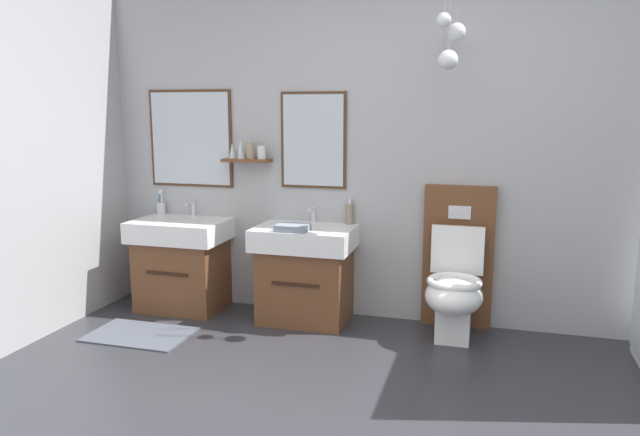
{
  "coord_description": "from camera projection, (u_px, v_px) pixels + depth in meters",
  "views": [
    {
      "loc": [
        0.51,
        -2.23,
        1.51
      ],
      "look_at": [
        -0.62,
        1.67,
        0.77
      ],
      "focal_mm": 33.49,
      "sensor_mm": 36.0,
      "label": 1
    }
  ],
  "objects": [
    {
      "name": "wall_back",
      "position": [
        416.0,
        145.0,
        4.18
      ],
      "size": [
        4.92,
        0.55,
        2.53
      ],
      "color": "#A8A8AA",
      "rests_on": "ground"
    },
    {
      "name": "bath_mat",
      "position": [
        140.0,
        335.0,
        4.04
      ],
      "size": [
        0.68,
        0.44,
        0.01
      ],
      "primitive_type": "cube",
      "color": "#474C56",
      "rests_on": "ground"
    },
    {
      "name": "vanity_sink_left",
      "position": [
        182.0,
        262.0,
        4.55
      ],
      "size": [
        0.7,
        0.51,
        0.69
      ],
      "color": "brown",
      "rests_on": "ground"
    },
    {
      "name": "tap_on_left_sink",
      "position": [
        192.0,
        207.0,
        4.66
      ],
      "size": [
        0.03,
        0.13,
        0.11
      ],
      "color": "silver",
      "rests_on": "vanity_sink_left"
    },
    {
      "name": "vanity_sink_right",
      "position": [
        305.0,
        271.0,
        4.28
      ],
      "size": [
        0.7,
        0.51,
        0.69
      ],
      "color": "brown",
      "rests_on": "ground"
    },
    {
      "name": "tap_on_right_sink",
      "position": [
        313.0,
        213.0,
        4.39
      ],
      "size": [
        0.03,
        0.13,
        0.11
      ],
      "color": "silver",
      "rests_on": "vanity_sink_right"
    },
    {
      "name": "toilet",
      "position": [
        456.0,
        281.0,
        4.0
      ],
      "size": [
        0.48,
        0.62,
        1.0
      ],
      "color": "brown",
      "rests_on": "ground"
    },
    {
      "name": "toothbrush_cup",
      "position": [
        161.0,
        208.0,
        4.72
      ],
      "size": [
        0.07,
        0.07,
        0.2
      ],
      "color": "silver",
      "rests_on": "vanity_sink_left"
    },
    {
      "name": "soap_dispenser",
      "position": [
        349.0,
        214.0,
        4.31
      ],
      "size": [
        0.06,
        0.06,
        0.18
      ],
      "color": "gray",
      "rests_on": "vanity_sink_right"
    },
    {
      "name": "folded_hand_towel",
      "position": [
        293.0,
        228.0,
        4.08
      ],
      "size": [
        0.22,
        0.16,
        0.04
      ],
      "primitive_type": "cube",
      "color": "gray",
      "rests_on": "vanity_sink_right"
    }
  ]
}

